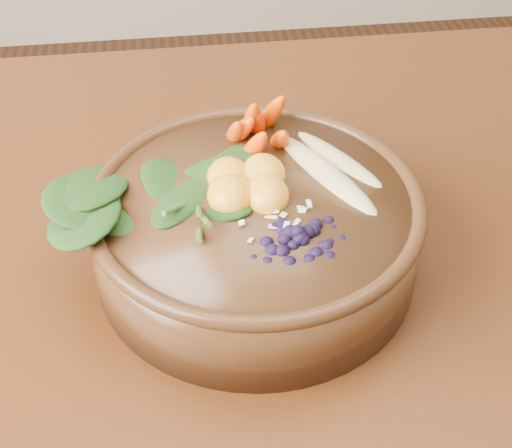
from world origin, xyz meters
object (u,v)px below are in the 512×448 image
object	(u,v)px
banana_halves	(333,153)
mandarin_cluster	(247,172)
carrot_cluster	(260,101)
stoneware_bowl	(256,232)
kale_heap	(176,159)
blueberry_pile	(299,219)

from	to	relation	value
banana_halves	mandarin_cluster	world-z (taller)	mandarin_cluster
banana_halves	carrot_cluster	bearing A→B (deg)	113.06
carrot_cluster	mandarin_cluster	distance (m)	0.08
stoneware_bowl	banana_halves	xyz separation A→B (m)	(0.07, 0.04, 0.05)
kale_heap	mandarin_cluster	xyz separation A→B (m)	(0.06, -0.02, -0.01)
banana_halves	mandarin_cluster	xyz separation A→B (m)	(-0.08, -0.02, 0.00)
kale_heap	carrot_cluster	bearing A→B (deg)	34.57
stoneware_bowl	banana_halves	distance (m)	0.10
kale_heap	stoneware_bowl	bearing A→B (deg)	-29.07
carrot_cluster	banana_halves	xyz separation A→B (m)	(0.06, -0.05, -0.03)
carrot_cluster	mandarin_cluster	world-z (taller)	carrot_cluster
kale_heap	mandarin_cluster	size ratio (longest dim) A/B	2.07
kale_heap	carrot_cluster	world-z (taller)	carrot_cluster
stoneware_bowl	blueberry_pile	world-z (taller)	blueberry_pile
stoneware_bowl	mandarin_cluster	bearing A→B (deg)	107.72
carrot_cluster	blueberry_pile	xyz separation A→B (m)	(0.01, -0.15, -0.02)
kale_heap	banana_halves	world-z (taller)	kale_heap
carrot_cluster	stoneware_bowl	bearing A→B (deg)	-123.69
kale_heap	carrot_cluster	size ratio (longest dim) A/B	2.38
stoneware_bowl	kale_heap	bearing A→B (deg)	150.93
carrot_cluster	kale_heap	bearing A→B (deg)	-169.49
stoneware_bowl	blueberry_pile	size ratio (longest dim) A/B	2.16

